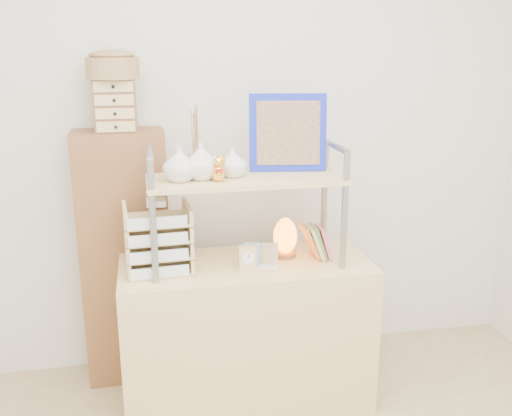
{
  "coord_description": "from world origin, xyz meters",
  "views": [
    {
      "loc": [
        -0.45,
        -1.31,
        1.76
      ],
      "look_at": [
        0.05,
        1.2,
        1.02
      ],
      "focal_mm": 40.0,
      "sensor_mm": 36.0,
      "label": 1
    }
  ],
  "objects_px": {
    "cabinet": "(126,259)",
    "letter_tray": "(158,242)",
    "salt_lamp": "(285,237)",
    "desk": "(247,333)"
  },
  "relations": [
    {
      "from": "cabinet",
      "to": "letter_tray",
      "type": "relative_size",
      "value": 3.95
    },
    {
      "from": "salt_lamp",
      "to": "letter_tray",
      "type": "bearing_deg",
      "value": -174.64
    },
    {
      "from": "cabinet",
      "to": "letter_tray",
      "type": "xyz_separation_m",
      "value": [
        0.17,
        -0.38,
        0.21
      ]
    },
    {
      "from": "desk",
      "to": "cabinet",
      "type": "relative_size",
      "value": 0.89
    },
    {
      "from": "cabinet",
      "to": "salt_lamp",
      "type": "relative_size",
      "value": 6.82
    },
    {
      "from": "desk",
      "to": "letter_tray",
      "type": "relative_size",
      "value": 3.51
    },
    {
      "from": "cabinet",
      "to": "desk",
      "type": "bearing_deg",
      "value": -34.0
    },
    {
      "from": "letter_tray",
      "to": "salt_lamp",
      "type": "xyz_separation_m",
      "value": [
        0.61,
        0.06,
        -0.04
      ]
    },
    {
      "from": "letter_tray",
      "to": "cabinet",
      "type": "bearing_deg",
      "value": 113.77
    },
    {
      "from": "cabinet",
      "to": "salt_lamp",
      "type": "xyz_separation_m",
      "value": [
        0.78,
        -0.32,
        0.18
      ]
    }
  ]
}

